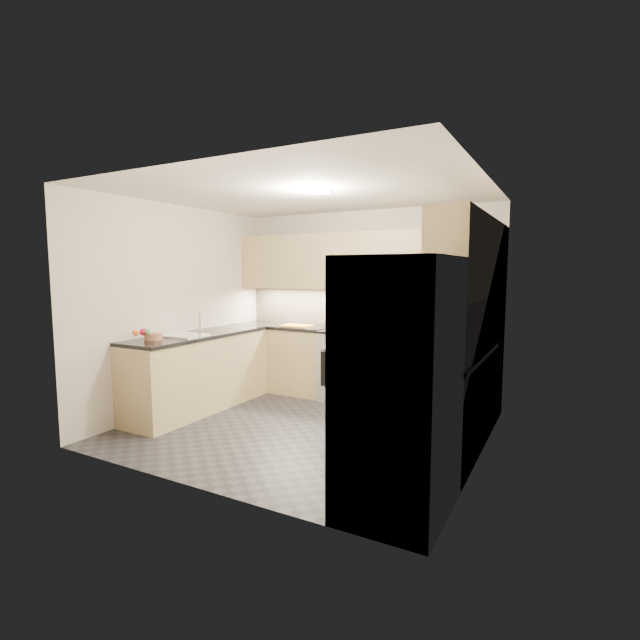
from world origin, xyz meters
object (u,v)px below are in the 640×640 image
Objects in this scene: gas_range at (354,366)px; fruit_basket at (153,337)px; refrigerator at (400,386)px; cutting_board at (297,326)px; utensil_bowl at (457,328)px; microwave at (358,271)px.

fruit_basket is at bearing -129.72° from gas_range.
fruit_basket is at bearing 170.05° from refrigerator.
cutting_board is 2.14× the size of fruit_basket.
fruit_basket reaches higher than cutting_board.
gas_range is at bearing 50.28° from fruit_basket.
utensil_bowl is (-0.15, 2.49, 0.13)m from refrigerator.
utensil_bowl is (1.30, 0.06, 0.58)m from gas_range.
utensil_bowl is 1.63× the size of fruit_basket.
utensil_bowl is at bearing -2.71° from microwave.
microwave reaches higher than cutting_board.
refrigerator is 4.30× the size of cutting_board.
refrigerator is at bearing -9.95° from fruit_basket.
microwave reaches higher than utensil_bowl.
microwave is 3.04m from refrigerator.
microwave is 1.82× the size of cutting_board.
microwave is at bearing 177.29° from utensil_bowl.
gas_range is 2.86m from refrigerator.
microwave reaches higher than gas_range.
cutting_board is (-0.85, -0.17, -0.75)m from microwave.
refrigerator is 5.62× the size of utensil_bowl.
refrigerator reaches higher than cutting_board.
gas_range is 2.17× the size of cutting_board.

